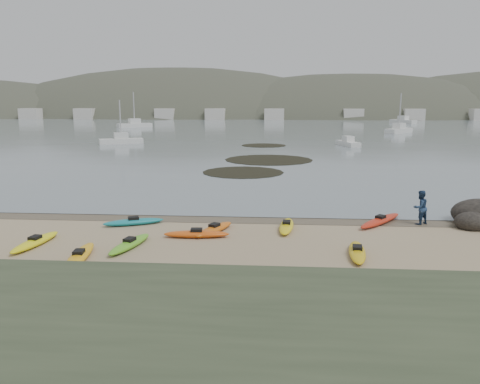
{
  "coord_description": "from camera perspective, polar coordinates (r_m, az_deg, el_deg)",
  "views": [
    {
      "loc": [
        1.92,
        -26.19,
        6.61
      ],
      "look_at": [
        0.0,
        0.0,
        1.5
      ],
      "focal_mm": 35.0,
      "sensor_mm": 36.0,
      "label": 1
    }
  ],
  "objects": [
    {
      "name": "person_east",
      "position": [
        27.21,
        21.11,
        -1.77
      ],
      "size": [
        1.15,
        1.07,
        1.88
      ],
      "primitive_type": "imported",
      "rotation": [
        0.0,
        0.0,
        3.66
      ],
      "color": "navy",
      "rests_on": "ground"
    },
    {
      "name": "wet_sand",
      "position": [
        26.79,
        -0.05,
        -3.26
      ],
      "size": [
        60.0,
        60.0,
        0.0
      ],
      "primitive_type": "plane",
      "color": "brown",
      "rests_on": "ground"
    },
    {
      "name": "water",
      "position": [
        326.26,
        3.92,
        9.82
      ],
      "size": [
        1200.0,
        1200.0,
        0.0
      ],
      "primitive_type": "plane",
      "color": "slate",
      "rests_on": "ground"
    },
    {
      "name": "kelp_mats",
      "position": [
        54.62,
        2.62,
        4.07
      ],
      "size": [
        11.09,
        34.42,
        0.04
      ],
      "color": "black",
      "rests_on": "water"
    },
    {
      "name": "far_town",
      "position": [
        171.3,
        5.64,
        9.41
      ],
      "size": [
        199.0,
        5.0,
        4.0
      ],
      "color": "beige",
      "rests_on": "ground"
    },
    {
      "name": "kayaks",
      "position": [
        23.02,
        -4.01,
        -5.26
      ],
      "size": [
        19.1,
        10.99,
        0.34
      ],
      "color": "orange",
      "rests_on": "ground"
    },
    {
      "name": "ground",
      "position": [
        27.08,
        0.0,
        -3.12
      ],
      "size": [
        600.0,
        600.0,
        0.0
      ],
      "primitive_type": "plane",
      "color": "tan",
      "rests_on": "ground"
    },
    {
      "name": "moored_boats",
      "position": [
        113.23,
        6.75,
        7.87
      ],
      "size": [
        82.18,
        82.97,
        1.22
      ],
      "color": "silver",
      "rests_on": "ground"
    },
    {
      "name": "far_hills",
      "position": [
        224.46,
        13.83,
        4.92
      ],
      "size": [
        550.0,
        135.0,
        80.0
      ],
      "color": "#384235",
      "rests_on": "ground"
    },
    {
      "name": "bluff",
      "position": [
        10.52,
        -7.51,
        -21.3
      ],
      "size": [
        60.0,
        8.0,
        2.0
      ],
      "primitive_type": "cube",
      "color": "#475138",
      "rests_on": "ground"
    }
  ]
}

